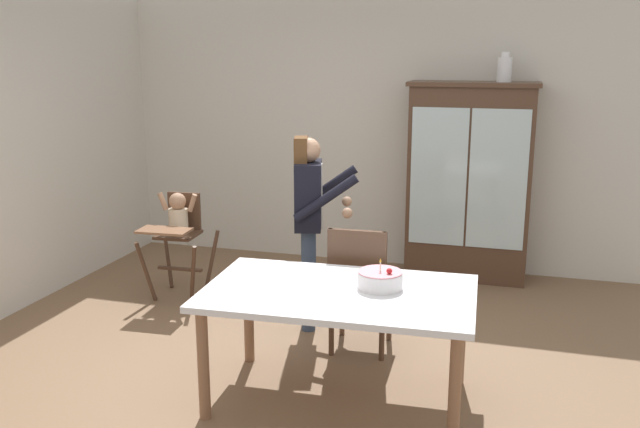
{
  "coord_description": "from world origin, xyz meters",
  "views": [
    {
      "loc": [
        1.42,
        -4.18,
        2.17
      ],
      "look_at": [
        -0.01,
        0.7,
        0.95
      ],
      "focal_mm": 38.36,
      "sensor_mm": 36.0,
      "label": 1
    }
  ],
  "objects_px": {
    "high_chair_with_toddler": "(178,226)",
    "dining_chair_far_side": "(359,281)",
    "ceramic_vase": "(505,69)",
    "dining_table": "(339,303)",
    "china_cabinet": "(469,182)",
    "adult_person": "(309,209)",
    "birthday_cake": "(380,279)"
  },
  "relations": [
    {
      "from": "high_chair_with_toddler",
      "to": "dining_chair_far_side",
      "type": "xyz_separation_m",
      "value": [
        1.82,
        -0.73,
        -0.1
      ]
    },
    {
      "from": "ceramic_vase",
      "to": "dining_table",
      "type": "height_order",
      "value": "ceramic_vase"
    },
    {
      "from": "dining_table",
      "to": "china_cabinet",
      "type": "bearing_deg",
      "value": 78.06
    },
    {
      "from": "ceramic_vase",
      "to": "adult_person",
      "type": "height_order",
      "value": "ceramic_vase"
    },
    {
      "from": "ceramic_vase",
      "to": "dining_chair_far_side",
      "type": "relative_size",
      "value": 0.28
    },
    {
      "from": "ceramic_vase",
      "to": "dining_table",
      "type": "xyz_separation_m",
      "value": [
        -0.84,
        -2.71,
        -1.35
      ]
    },
    {
      "from": "ceramic_vase",
      "to": "dining_table",
      "type": "relative_size",
      "value": 0.16
    },
    {
      "from": "china_cabinet",
      "to": "dining_chair_far_side",
      "type": "distance_m",
      "value": 2.12
    },
    {
      "from": "adult_person",
      "to": "birthday_cake",
      "type": "xyz_separation_m",
      "value": [
        0.76,
        -0.99,
        -0.17
      ]
    },
    {
      "from": "adult_person",
      "to": "dining_chair_far_side",
      "type": "height_order",
      "value": "adult_person"
    },
    {
      "from": "china_cabinet",
      "to": "dining_chair_far_side",
      "type": "height_order",
      "value": "china_cabinet"
    },
    {
      "from": "high_chair_with_toddler",
      "to": "dining_table",
      "type": "relative_size",
      "value": 0.56
    },
    {
      "from": "china_cabinet",
      "to": "birthday_cake",
      "type": "relative_size",
      "value": 6.74
    },
    {
      "from": "high_chair_with_toddler",
      "to": "birthday_cake",
      "type": "distance_m",
      "value": 2.49
    },
    {
      "from": "dining_table",
      "to": "dining_chair_far_side",
      "type": "xyz_separation_m",
      "value": [
        -0.03,
        0.71,
        -0.1
      ]
    },
    {
      "from": "high_chair_with_toddler",
      "to": "birthday_cake",
      "type": "relative_size",
      "value": 3.39
    },
    {
      "from": "dining_chair_far_side",
      "to": "birthday_cake",
      "type": "bearing_deg",
      "value": 111.77
    },
    {
      "from": "adult_person",
      "to": "dining_chair_far_side",
      "type": "xyz_separation_m",
      "value": [
        0.49,
        -0.39,
        -0.41
      ]
    },
    {
      "from": "ceramic_vase",
      "to": "adult_person",
      "type": "bearing_deg",
      "value": -130.2
    },
    {
      "from": "china_cabinet",
      "to": "dining_table",
      "type": "height_order",
      "value": "china_cabinet"
    },
    {
      "from": "dining_table",
      "to": "dining_chair_far_side",
      "type": "relative_size",
      "value": 1.77
    },
    {
      "from": "ceramic_vase",
      "to": "birthday_cake",
      "type": "bearing_deg",
      "value": -102.99
    },
    {
      "from": "china_cabinet",
      "to": "dining_table",
      "type": "distance_m",
      "value": 2.78
    },
    {
      "from": "china_cabinet",
      "to": "high_chair_with_toddler",
      "type": "height_order",
      "value": "china_cabinet"
    },
    {
      "from": "adult_person",
      "to": "dining_table",
      "type": "relative_size",
      "value": 0.9
    },
    {
      "from": "birthday_cake",
      "to": "ceramic_vase",
      "type": "bearing_deg",
      "value": 77.01
    },
    {
      "from": "adult_person",
      "to": "dining_table",
      "type": "distance_m",
      "value": 1.26
    },
    {
      "from": "ceramic_vase",
      "to": "dining_chair_far_side",
      "type": "xyz_separation_m",
      "value": [
        -0.87,
        -2.0,
        -1.45
      ]
    },
    {
      "from": "dining_chair_far_side",
      "to": "dining_table",
      "type": "bearing_deg",
      "value": 90.52
    },
    {
      "from": "china_cabinet",
      "to": "adult_person",
      "type": "bearing_deg",
      "value": -124.36
    },
    {
      "from": "china_cabinet",
      "to": "high_chair_with_toddler",
      "type": "relative_size",
      "value": 1.99
    },
    {
      "from": "high_chair_with_toddler",
      "to": "adult_person",
      "type": "distance_m",
      "value": 1.41
    }
  ]
}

